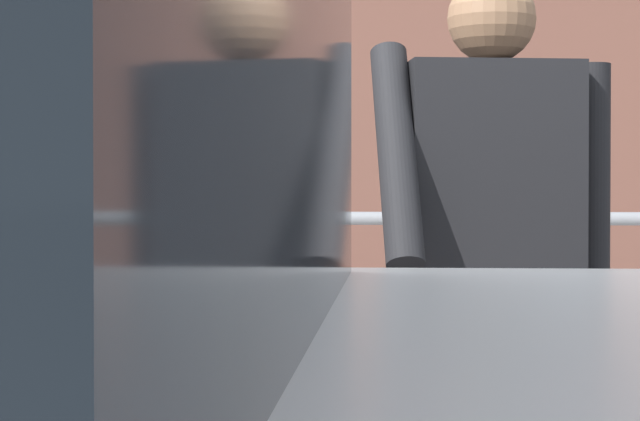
# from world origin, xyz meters

# --- Properties ---
(parking_meter) EXTENTS (0.18, 0.19, 1.44)m
(parking_meter) POSITION_xyz_m (-0.07, 0.49, 1.20)
(parking_meter) COLOR slate
(parking_meter) RESTS_ON sidewalk_curb
(pedestrian_at_meter) EXTENTS (0.60, 0.48, 1.64)m
(pedestrian_at_meter) POSITION_xyz_m (0.61, 0.63, 1.08)
(pedestrian_at_meter) COLOR #1E233F
(pedestrian_at_meter) RESTS_ON sidewalk_curb
(background_railing) EXTENTS (24.06, 0.06, 1.01)m
(background_railing) POSITION_xyz_m (-0.00, 2.98, 0.88)
(background_railing) COLOR gray
(background_railing) RESTS_ON sidewalk_curb
(backdrop_wall) EXTENTS (32.00, 0.50, 3.51)m
(backdrop_wall) POSITION_xyz_m (0.00, 6.67, 1.75)
(backdrop_wall) COLOR brown
(backdrop_wall) RESTS_ON ground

